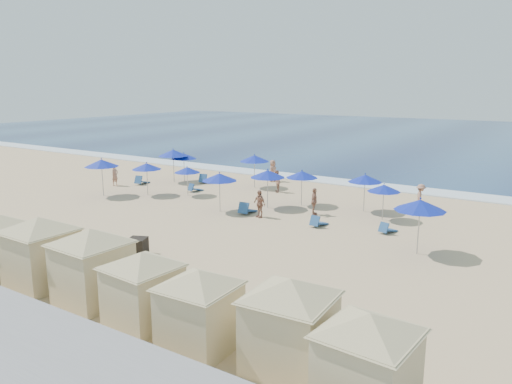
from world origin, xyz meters
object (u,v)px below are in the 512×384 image
(beachgoer_5, at_px, (314,201))
(cabana_2, at_px, (92,256))
(umbrella_9, at_px, (365,178))
(umbrella_8, at_px, (268,174))
(beachgoer_1, at_px, (276,181))
(cabana_5, at_px, (290,313))
(umbrella_1, at_px, (101,163))
(beachgoer_2, at_px, (259,204))
(umbrella_0, at_px, (173,153))
(umbrella_4, at_px, (254,158))
(trash_bin, at_px, (138,246))
(umbrella_7, at_px, (302,174))
(umbrella_2, at_px, (184,156))
(cabana_6, at_px, (368,350))
(cabana_1, at_px, (40,243))
(cabana_4, at_px, (199,299))
(umbrella_11, at_px, (420,205))
(beachgoer_0, at_px, (115,175))
(umbrella_6, at_px, (220,177))
(umbrella_3, at_px, (147,166))
(umbrella_10, at_px, (384,188))
(cabana_3, at_px, (142,279))
(beachgoer_3, at_px, (421,197))
(beachgoer_4, at_px, (273,171))
(umbrella_5, at_px, (187,170))

(beachgoer_5, bearing_deg, cabana_2, 153.24)
(beachgoer_5, bearing_deg, umbrella_9, -65.55)
(umbrella_8, distance_m, beachgoer_1, 4.81)
(cabana_5, relative_size, umbrella_1, 1.72)
(cabana_5, height_order, beachgoer_2, cabana_5)
(umbrella_0, relative_size, umbrella_4, 1.05)
(trash_bin, distance_m, umbrella_4, 15.96)
(umbrella_4, distance_m, umbrella_7, 6.39)
(beachgoer_5, bearing_deg, beachgoer_1, 27.63)
(umbrella_1, height_order, umbrella_4, umbrella_1)
(cabana_2, distance_m, umbrella_2, 22.44)
(cabana_6, xyz_separation_m, umbrella_7, (-10.84, 17.13, 0.43))
(cabana_1, height_order, cabana_5, cabana_1)
(cabana_4, height_order, umbrella_11, cabana_4)
(cabana_5, bearing_deg, umbrella_9, 105.05)
(umbrella_2, relative_size, umbrella_9, 0.98)
(beachgoer_0, xyz_separation_m, beachgoer_5, (16.43, 0.44, 0.01))
(beachgoer_2, bearing_deg, umbrella_6, -160.38)
(umbrella_0, xyz_separation_m, umbrella_3, (1.75, -4.58, -0.28))
(cabana_5, xyz_separation_m, umbrella_10, (-3.04, 15.99, 0.21))
(cabana_3, xyz_separation_m, umbrella_1, (-16.05, 11.89, 0.75))
(cabana_5, height_order, beachgoer_1, cabana_5)
(umbrella_0, bearing_deg, umbrella_10, -6.65)
(umbrella_7, bearing_deg, umbrella_0, 173.12)
(umbrella_9, height_order, beachgoer_3, umbrella_9)
(cabana_2, bearing_deg, umbrella_3, 129.20)
(beachgoer_4, bearing_deg, umbrella_0, 121.26)
(beachgoer_0, bearing_deg, umbrella_6, -102.56)
(umbrella_9, bearing_deg, beachgoer_1, 165.66)
(cabana_1, xyz_separation_m, cabana_2, (2.80, 0.08, -0.01))
(umbrella_0, bearing_deg, cabana_3, -49.86)
(umbrella_10, bearing_deg, beachgoer_1, 160.68)
(cabana_5, bearing_deg, beachgoer_2, 125.75)
(umbrella_5, relative_size, umbrella_11, 0.79)
(umbrella_4, bearing_deg, umbrella_6, -72.80)
(beachgoer_3, bearing_deg, umbrella_3, 91.80)
(umbrella_8, xyz_separation_m, beachgoer_5, (3.16, 0.04, -1.33))
(cabana_4, relative_size, beachgoer_5, 2.61)
(cabana_2, distance_m, beachgoer_4, 23.37)
(trash_bin, distance_m, umbrella_8, 10.70)
(trash_bin, relative_size, cabana_5, 0.17)
(umbrella_8, relative_size, beachgoer_3, 1.54)
(cabana_6, distance_m, beachgoer_2, 17.54)
(umbrella_4, height_order, umbrella_8, umbrella_4)
(umbrella_9, bearing_deg, umbrella_4, 165.48)
(trash_bin, height_order, umbrella_0, umbrella_0)
(umbrella_0, relative_size, umbrella_10, 1.25)
(cabana_5, xyz_separation_m, umbrella_0, (-20.54, 18.03, 0.67))
(beachgoer_4, bearing_deg, umbrella_6, -170.32)
(beachgoer_1, relative_size, beachgoer_2, 0.99)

